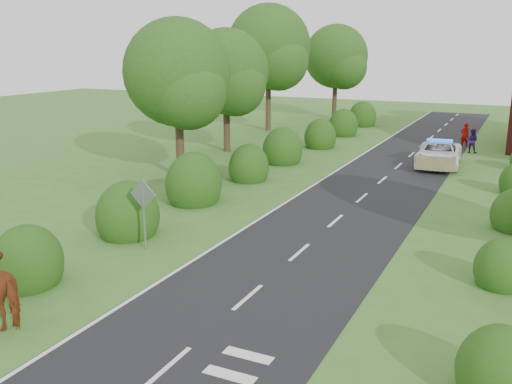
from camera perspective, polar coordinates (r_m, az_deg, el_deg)
The scene contains 13 objects.
ground at distance 16.44m, azimuth -0.83°, elevation -10.53°, with size 120.00×120.00×0.00m, color #436528.
road at distance 29.91m, azimuth 12.07°, elevation 0.76°, with size 6.00×70.00×0.02m, color black.
road_markings at distance 28.38m, azimuth 7.93°, elevation 0.23°, with size 4.96×70.00×0.01m.
hedgerow_left at distance 28.94m, azimuth -2.08°, elevation 2.12°, with size 2.75×50.41×3.00m.
tree_left_a at distance 30.10m, azimuth -7.59°, elevation 11.31°, with size 5.74×5.60×8.38m.
tree_left_b at distance 37.75m, azimuth -2.78°, elevation 11.59°, with size 5.74×5.60×8.07m.
tree_left_c at distance 47.29m, azimuth 1.52°, elevation 14.00°, with size 6.97×6.80×10.22m.
tree_left_d at distance 55.80m, azimuth 8.22°, elevation 13.02°, with size 6.15×6.00×8.89m.
road_sign at distance 19.97m, azimuth -11.20°, elevation -1.18°, with size 1.06×0.08×2.53m.
cow at distance 16.30m, azimuth -23.84°, elevation -8.99°, with size 1.20×2.27×1.61m, color maroon.
police_van at distance 35.27m, azimuth 17.80°, elevation 3.64°, with size 2.78×5.43×1.60m.
pedestrian_red at distance 42.50m, azimuth 20.15°, elevation 5.37°, with size 0.62×0.41×1.70m, color #9D0908.
pedestrian_purple at distance 40.39m, azimuth 20.78°, elevation 4.82°, with size 0.79×0.61×1.62m, color #381C62.
Camera 1 is at (6.65, -13.33, 6.96)m, focal length 40.00 mm.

